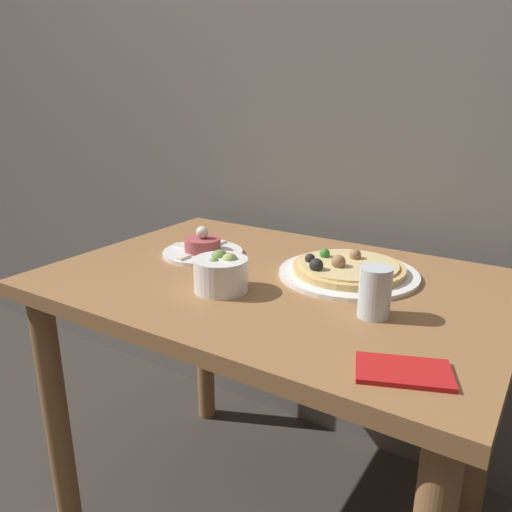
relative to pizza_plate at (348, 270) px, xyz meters
The scene contains 7 objects.
back_wall 0.69m from the pizza_plate, 109.85° to the left, with size 8.00×0.05×2.60m.
dining_table 0.22m from the pizza_plate, 144.07° to the right, with size 1.02×0.72×0.72m.
pizza_plate is the anchor object (origin of this frame).
tartare_plate 0.38m from the pizza_plate, behind, with size 0.21×0.21×0.08m.
small_bowl 0.30m from the pizza_plate, 130.28° to the right, with size 0.12×0.12×0.08m.
drinking_glass 0.22m from the pizza_plate, 54.87° to the right, with size 0.06×0.06×0.10m.
napkin 0.42m from the pizza_plate, 56.09° to the right, with size 0.16×0.13×0.01m.
Camera 1 is at (0.54, -0.57, 1.12)m, focal length 35.00 mm.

